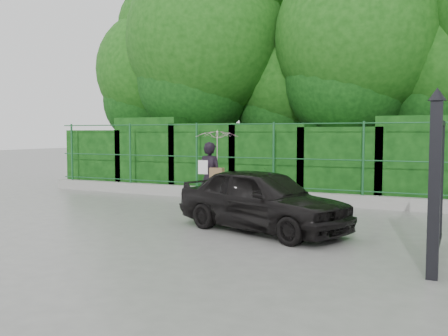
% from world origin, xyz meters
% --- Properties ---
extents(ground, '(80.00, 80.00, 0.00)m').
position_xyz_m(ground, '(0.00, 0.00, 0.00)').
color(ground, gray).
extents(kerb, '(14.00, 0.25, 0.30)m').
position_xyz_m(kerb, '(0.00, 4.50, 0.15)').
color(kerb, '#9E9E99').
rests_on(kerb, ground).
extents(fence, '(14.13, 0.06, 1.80)m').
position_xyz_m(fence, '(0.22, 4.50, 1.20)').
color(fence, '#1A542A').
rests_on(fence, kerb).
extents(hedge, '(14.20, 1.20, 2.29)m').
position_xyz_m(hedge, '(0.04, 5.50, 1.05)').
color(hedge, black).
rests_on(hedge, ground).
extents(trees, '(17.10, 6.15, 8.08)m').
position_xyz_m(trees, '(1.14, 7.74, 4.62)').
color(trees, black).
rests_on(trees, ground).
extents(gate, '(0.22, 2.33, 2.36)m').
position_xyz_m(gate, '(4.60, -0.72, 1.19)').
color(gate, black).
rests_on(gate, ground).
extents(woman, '(1.00, 1.02, 1.90)m').
position_xyz_m(woman, '(-0.30, 2.49, 1.26)').
color(woman, black).
rests_on(woman, ground).
extents(car, '(3.72, 2.46, 1.18)m').
position_xyz_m(car, '(1.58, 0.71, 0.59)').
color(car, black).
rests_on(car, ground).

